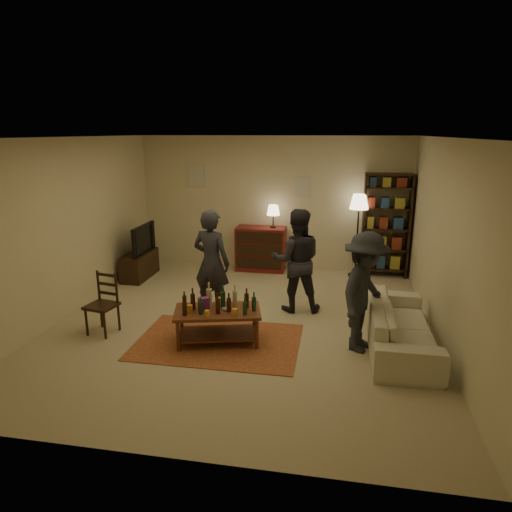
% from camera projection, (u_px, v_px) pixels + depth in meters
% --- Properties ---
extents(floor, '(6.00, 6.00, 0.00)m').
position_uv_depth(floor, '(244.00, 323.00, 6.85)').
color(floor, '#C6B793').
rests_on(floor, ground).
extents(room_shell, '(6.00, 6.00, 6.00)m').
position_uv_depth(room_shell, '(242.00, 180.00, 9.31)').
color(room_shell, beige).
rests_on(room_shell, ground).
extents(rug, '(2.20, 1.50, 0.01)m').
position_uv_depth(rug, '(218.00, 341.00, 6.22)').
color(rug, maroon).
rests_on(rug, ground).
extents(coffee_table, '(1.26, 0.88, 0.81)m').
position_uv_depth(coffee_table, '(217.00, 314.00, 6.12)').
color(coffee_table, brown).
rests_on(coffee_table, ground).
extents(dining_chair, '(0.45, 0.45, 0.88)m').
position_uv_depth(dining_chair, '(104.00, 301.00, 6.44)').
color(dining_chair, black).
rests_on(dining_chair, ground).
extents(tv_stand, '(0.40, 1.00, 1.06)m').
position_uv_depth(tv_stand, '(139.00, 258.00, 8.88)').
color(tv_stand, black).
rests_on(tv_stand, ground).
extents(dresser, '(1.00, 0.50, 1.36)m').
position_uv_depth(dresser, '(261.00, 248.00, 9.34)').
color(dresser, maroon).
rests_on(dresser, ground).
extents(bookshelf, '(0.90, 0.34, 2.02)m').
position_uv_depth(bookshelf, '(386.00, 224.00, 8.83)').
color(bookshelf, black).
rests_on(bookshelf, ground).
extents(floor_lamp, '(0.36, 0.36, 1.62)m').
position_uv_depth(floor_lamp, '(359.00, 207.00, 8.71)').
color(floor_lamp, black).
rests_on(floor_lamp, ground).
extents(sofa, '(0.81, 2.08, 0.61)m').
position_uv_depth(sofa, '(400.00, 325.00, 6.02)').
color(sofa, beige).
rests_on(sofa, ground).
extents(person_left, '(0.68, 0.53, 1.66)m').
position_uv_depth(person_left, '(212.00, 263.00, 7.00)').
color(person_left, '#292931').
rests_on(person_left, ground).
extents(person_right, '(0.88, 0.73, 1.64)m').
position_uv_depth(person_right, '(296.00, 261.00, 7.14)').
color(person_right, '#25242B').
rests_on(person_right, ground).
extents(person_by_sofa, '(0.94, 1.17, 1.58)m').
position_uv_depth(person_by_sofa, '(364.00, 292.00, 5.83)').
color(person_by_sofa, '#282930').
rests_on(person_by_sofa, ground).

